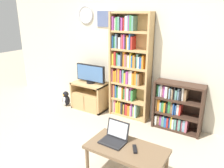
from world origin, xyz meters
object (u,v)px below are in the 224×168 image
object	(u,v)px
laptop	(115,137)
penguin_figurine	(66,99)
bookshelf_tall	(128,69)
tv_stand	(90,96)
coffee_table	(126,151)
television	(90,74)
remote_near_laptop	(135,149)
bookshelf_short	(175,107)

from	to	relation	value
laptop	penguin_figurine	size ratio (longest dim) A/B	0.95
laptop	bookshelf_tall	bearing A→B (deg)	113.73
tv_stand	laptop	bearing A→B (deg)	-43.54
penguin_figurine	bookshelf_tall	bearing A→B (deg)	11.75
tv_stand	coffee_table	bearing A→B (deg)	-40.99
television	laptop	size ratio (longest dim) A/B	2.13
coffee_table	penguin_figurine	world-z (taller)	coffee_table
remote_near_laptop	laptop	bearing A→B (deg)	-38.47
television	penguin_figurine	xyz separation A→B (m)	(-0.57, -0.18, -0.62)
television	coffee_table	world-z (taller)	television
bookshelf_short	penguin_figurine	size ratio (longest dim) A/B	2.58
bookshelf_tall	bookshelf_short	world-z (taller)	bookshelf_tall
tv_stand	bookshelf_short	size ratio (longest dim) A/B	0.85
tv_stand	bookshelf_short	distance (m)	1.80
coffee_table	penguin_figurine	xyz separation A→B (m)	(-2.19, 1.28, -0.23)
remote_near_laptop	penguin_figurine	bearing A→B (deg)	-60.01
tv_stand	television	distance (m)	0.49
bookshelf_tall	remote_near_laptop	distance (m)	1.88
bookshelf_tall	television	bearing A→B (deg)	-172.18
bookshelf_tall	laptop	size ratio (longest dim) A/B	6.32
penguin_figurine	coffee_table	bearing A→B (deg)	-30.17
bookshelf_short	penguin_figurine	xyz separation A→B (m)	(-2.34, -0.27, -0.26)
bookshelf_short	coffee_table	bearing A→B (deg)	-95.28
television	bookshelf_tall	world-z (taller)	bookshelf_tall
bookshelf_short	remote_near_laptop	distance (m)	1.53
coffee_table	laptop	bearing A→B (deg)	165.72
coffee_table	television	bearing A→B (deg)	138.15
penguin_figurine	television	bearing A→B (deg)	17.14
tv_stand	bookshelf_short	world-z (taller)	bookshelf_short
remote_near_laptop	penguin_figurine	size ratio (longest dim) A/B	0.48
bookshelf_tall	laptop	distance (m)	1.70
tv_stand	television	size ratio (longest dim) A/B	1.09
coffee_table	penguin_figurine	distance (m)	2.55
remote_near_laptop	tv_stand	bearing A→B (deg)	-70.24
bookshelf_tall	penguin_figurine	world-z (taller)	bookshelf_tall
television	bookshelf_short	world-z (taller)	television
tv_stand	bookshelf_short	xyz separation A→B (m)	(1.79, 0.11, 0.12)
remote_near_laptop	penguin_figurine	xyz separation A→B (m)	(-2.30, 1.26, -0.29)
coffee_table	remote_near_laptop	world-z (taller)	remote_near_laptop
coffee_table	remote_near_laptop	xyz separation A→B (m)	(0.11, 0.01, 0.06)
bookshelf_tall	bookshelf_short	distance (m)	1.10
remote_near_laptop	penguin_figurine	world-z (taller)	remote_near_laptop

